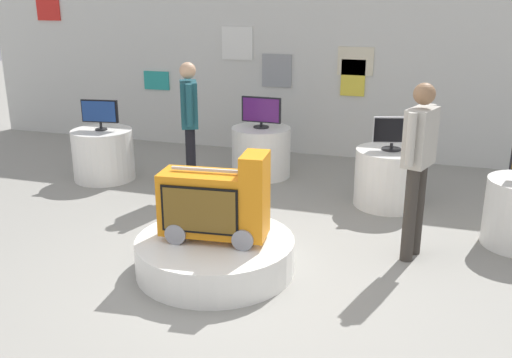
# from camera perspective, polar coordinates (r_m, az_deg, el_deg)

# --- Properties ---
(ground_plane) EXTENTS (30.00, 30.00, 0.00)m
(ground_plane) POSITION_cam_1_polar(r_m,az_deg,el_deg) (5.09, -2.86, -10.66)
(ground_plane) COLOR gray
(back_wall_display) EXTENTS (12.24, 0.13, 3.21)m
(back_wall_display) POSITION_cam_1_polar(r_m,az_deg,el_deg) (8.95, 7.43, 12.43)
(back_wall_display) COLOR silver
(back_wall_display) RESTS_ON ground
(main_display_pedestal) EXTENTS (1.46, 1.46, 0.31)m
(main_display_pedestal) POSITION_cam_1_polar(r_m,az_deg,el_deg) (5.30, -4.12, -7.56)
(main_display_pedestal) COLOR white
(main_display_pedestal) RESTS_ON ground
(novelty_firetruck_tv) EXTENTS (0.99, 0.49, 0.83)m
(novelty_firetruck_tv) POSITION_cam_1_polar(r_m,az_deg,el_deg) (5.10, -4.05, -2.59)
(novelty_firetruck_tv) COLOR gray
(novelty_firetruck_tv) RESTS_ON main_display_pedestal
(display_pedestal_left_rear) EXTENTS (0.83, 0.83, 0.70)m
(display_pedestal_left_rear) POSITION_cam_1_polar(r_m,az_deg,el_deg) (8.12, -15.07, 2.38)
(display_pedestal_left_rear) COLOR white
(display_pedestal_left_rear) RESTS_ON ground
(tv_on_left_rear) EXTENTS (0.51, 0.16, 0.41)m
(tv_on_left_rear) POSITION_cam_1_polar(r_m,az_deg,el_deg) (7.99, -15.43, 6.45)
(tv_on_left_rear) COLOR black
(tv_on_left_rear) RESTS_ON display_pedestal_left_rear
(display_pedestal_center_rear) EXTENTS (0.83, 0.83, 0.70)m
(display_pedestal_center_rear) POSITION_cam_1_polar(r_m,az_deg,el_deg) (7.02, 13.22, 0.13)
(display_pedestal_center_rear) COLOR white
(display_pedestal_center_rear) RESTS_ON ground
(tv_on_center_rear) EXTENTS (0.45, 0.23, 0.40)m
(tv_on_center_rear) POSITION_cam_1_polar(r_m,az_deg,el_deg) (6.88, 13.53, 4.54)
(tv_on_center_rear) COLOR black
(tv_on_center_rear) RESTS_ON display_pedestal_center_rear
(display_pedestal_right_rear) EXTENTS (0.82, 0.82, 0.70)m
(display_pedestal_right_rear) POSITION_cam_1_polar(r_m,az_deg,el_deg) (7.99, 0.52, 2.75)
(display_pedestal_right_rear) COLOR white
(display_pedestal_right_rear) RESTS_ON ground
(tv_on_right_rear) EXTENTS (0.57, 0.22, 0.43)m
(tv_on_right_rear) POSITION_cam_1_polar(r_m,az_deg,el_deg) (7.85, 0.52, 6.80)
(tv_on_right_rear) COLOR black
(tv_on_right_rear) RESTS_ON display_pedestal_right_rear
(shopper_browsing_near_truck) EXTENTS (0.35, 0.51, 1.68)m
(shopper_browsing_near_truck) POSITION_cam_1_polar(r_m,az_deg,el_deg) (7.09, -6.71, 6.01)
(shopper_browsing_near_truck) COLOR black
(shopper_browsing_near_truck) RESTS_ON ground
(shopper_browsing_rear) EXTENTS (0.31, 0.54, 1.70)m
(shopper_browsing_rear) POSITION_cam_1_polar(r_m,az_deg,el_deg) (5.48, 16.01, 2.03)
(shopper_browsing_rear) COLOR #38332D
(shopper_browsing_rear) RESTS_ON ground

